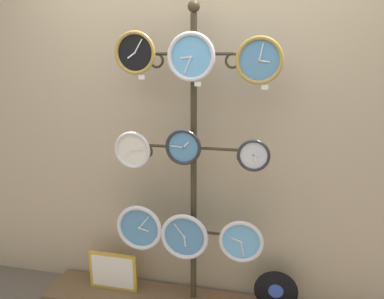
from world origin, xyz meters
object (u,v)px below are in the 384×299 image
clock_middle_center (183,147)px  clock_bottom_left (139,228)px  clock_middle_right (254,155)px  clock_top_right (259,60)px  clock_bottom_center (185,237)px  clock_top_left (135,53)px  clock_middle_left (133,150)px  clock_bottom_right (241,241)px  picture_frame (113,271)px  vinyl_record (276,291)px  clock_top_center (191,57)px  display_stand (194,206)px

clock_middle_center → clock_bottom_left: bearing=-178.5°
clock_middle_right → clock_top_right: bearing=64.4°
clock_bottom_left → clock_bottom_center: size_ratio=1.00×
clock_bottom_center → clock_top_left: bearing=178.0°
clock_middle_center → clock_middle_right: size_ratio=1.16×
clock_middle_left → clock_bottom_right: clock_middle_left is taller
clock_middle_left → clock_bottom_right: bearing=-0.0°
picture_frame → clock_middle_left: bearing=-16.6°
clock_top_left → clock_middle_left: 0.62m
clock_top_right → clock_middle_center: 0.71m
clock_middle_left → clock_middle_right: clock_middle_left is taller
clock_top_right → clock_bottom_right: clock_top_right is taller
clock_middle_center → vinyl_record: clock_middle_center is taller
clock_top_right → clock_middle_center: clock_top_right is taller
clock_top_left → clock_middle_left: size_ratio=1.07×
clock_middle_left → vinyl_record: (0.97, 0.09, -0.97)m
clock_top_left → clock_middle_center: bearing=-0.4°
clock_top_center → clock_bottom_right: clock_top_center is taller
clock_top_left → clock_middle_left: bearing=-165.6°
clock_top_center → picture_frame: 1.68m
clock_top_center → clock_bottom_right: size_ratio=1.01×
clock_top_center → clock_bottom_right: 1.22m
clock_top_left → clock_bottom_right: size_ratio=0.91×
clock_top_center → vinyl_record: bearing=7.4°
clock_bottom_left → clock_top_left: bearing=44.8°
clock_middle_center → clock_top_right: bearing=1.7°
display_stand → clock_middle_right: display_stand is taller
clock_top_center → clock_bottom_left: 1.21m
clock_top_left → clock_top_right: (0.76, 0.01, -0.04)m
clock_bottom_left → clock_middle_right: bearing=0.2°
clock_top_right → clock_middle_right: (-0.01, -0.02, -0.57)m
clock_top_right → clock_bottom_left: size_ratio=0.85×
display_stand → clock_bottom_center: size_ratio=6.39×
clock_middle_right → clock_bottom_center: (-0.44, -0.00, -0.59)m
display_stand → clock_middle_right: size_ratio=10.36×
clock_top_right → picture_frame: (-1.02, 0.05, -1.55)m
clock_top_center → clock_bottom_center: size_ratio=0.90×
clock_top_center → clock_middle_center: (-0.05, -0.00, -0.56)m
clock_top_center → vinyl_record: size_ratio=0.99×
clock_bottom_center → display_stand: bearing=70.6°
display_stand → clock_bottom_right: 0.40m
clock_top_center → clock_middle_right: 0.71m
clock_top_left → clock_middle_center: (0.30, -0.00, -0.58)m
clock_top_right → clock_middle_right: 0.57m
clock_middle_center → clock_middle_left: bearing=-178.7°
clock_middle_center → display_stand: bearing=65.7°
clock_middle_right → clock_bottom_left: 0.95m
clock_top_right → display_stand: bearing=168.0°
clock_top_center → clock_middle_right: bearing=-1.3°
clock_middle_center → clock_bottom_right: 0.73m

